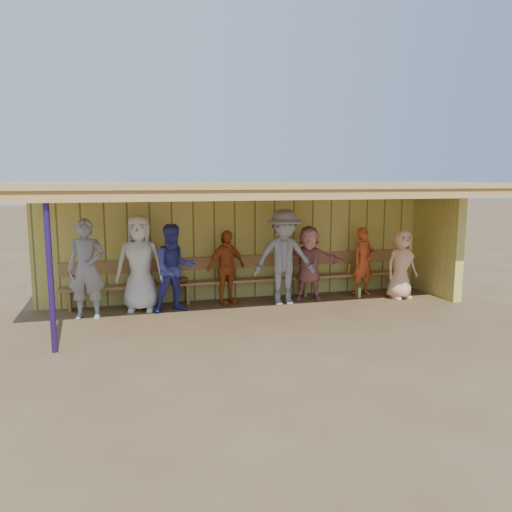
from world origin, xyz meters
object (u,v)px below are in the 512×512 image
(player_a, at_px, (87,269))
(player_f, at_px, (309,263))
(player_b, at_px, (140,263))
(player_c, at_px, (174,268))
(player_e, at_px, (284,257))
(bench, at_px, (247,275))
(player_h, at_px, (401,265))
(player_d, at_px, (226,267))
(player_g, at_px, (363,262))

(player_a, distance_m, player_f, 4.49)
(player_b, bearing_deg, player_c, -11.37)
(player_e, relative_size, bench, 0.26)
(player_b, relative_size, bench, 0.25)
(player_c, height_order, player_h, player_c)
(player_b, distance_m, player_e, 2.88)
(player_a, relative_size, player_d, 1.21)
(player_a, distance_m, player_g, 5.82)
(player_a, bearing_deg, player_b, 31.21)
(player_e, distance_m, player_f, 0.71)
(player_b, height_order, player_f, player_b)
(player_b, distance_m, player_c, 0.69)
(player_a, xyz_separation_m, player_d, (2.70, 0.40, -0.16))
(player_f, bearing_deg, player_e, -142.97)
(player_f, bearing_deg, bench, 178.03)
(player_d, xyz_separation_m, player_e, (1.14, -0.35, 0.21))
(player_a, xyz_separation_m, player_b, (0.97, 0.31, 0.01))
(player_c, bearing_deg, player_g, -2.92)
(player_d, bearing_deg, bench, 7.69)
(player_d, bearing_deg, player_g, -23.39)
(player_a, xyz_separation_m, player_h, (6.42, -0.15, -0.18))
(player_b, distance_m, player_d, 1.74)
(player_c, distance_m, player_g, 4.21)
(player_h, xyz_separation_m, bench, (-3.21, 0.86, -0.22))
(player_e, height_order, player_h, player_e)
(player_c, bearing_deg, player_b, 151.25)
(player_d, xyz_separation_m, player_h, (3.72, -0.55, -0.02))
(player_h, bearing_deg, player_d, 163.25)
(player_g, xyz_separation_m, player_h, (0.62, -0.54, -0.00))
(player_f, distance_m, player_g, 1.33)
(player_a, height_order, player_d, player_a)
(player_d, height_order, bench, player_d)
(player_a, relative_size, player_g, 1.23)
(bench, bearing_deg, player_c, -158.12)
(player_f, height_order, player_h, player_f)
(player_a, xyz_separation_m, player_c, (1.60, 0.06, -0.07))
(bench, bearing_deg, player_b, -169.99)
(player_c, relative_size, player_d, 1.12)
(player_b, bearing_deg, player_d, 13.05)
(player_d, bearing_deg, player_b, 159.91)
(player_b, bearing_deg, player_e, 4.90)
(player_a, distance_m, player_b, 1.02)
(player_f, relative_size, player_g, 1.05)
(player_a, bearing_deg, bench, 25.74)
(player_a, height_order, player_f, player_a)
(player_c, bearing_deg, player_d, 9.94)
(player_c, xyz_separation_m, player_f, (2.87, 0.24, -0.06))
(player_d, relative_size, bench, 0.20)
(player_a, distance_m, player_h, 6.43)
(player_a, xyz_separation_m, player_g, (5.80, 0.39, -0.18))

